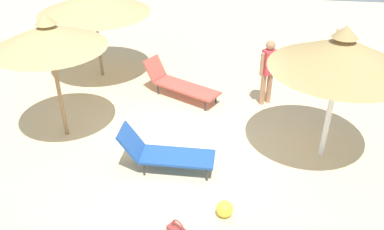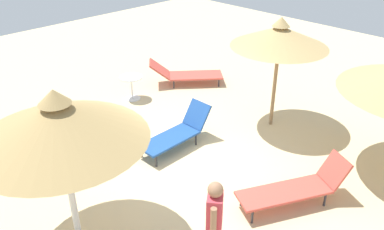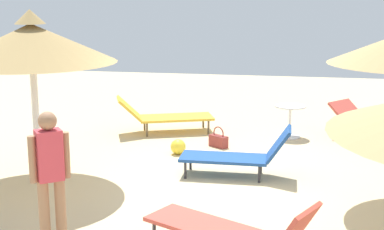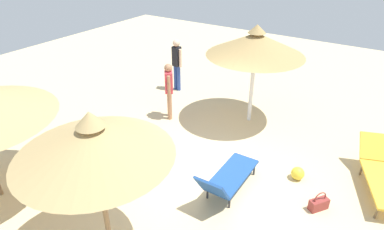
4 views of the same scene
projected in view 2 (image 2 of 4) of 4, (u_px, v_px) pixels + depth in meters
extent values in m
cube|color=beige|center=(185.00, 166.00, 8.60)|extent=(24.00, 24.00, 0.10)
cylinder|color=olive|center=(275.00, 81.00, 9.56)|extent=(0.09, 0.09, 2.34)
cone|color=tan|center=(280.00, 36.00, 9.04)|extent=(2.25, 2.25, 0.48)
cone|color=tan|center=(281.00, 22.00, 8.87)|extent=(0.40, 0.40, 0.22)
cylinder|color=white|center=(69.00, 183.00, 6.15)|extent=(0.11, 0.11, 2.34)
cone|color=tan|center=(58.00, 122.00, 5.64)|extent=(2.59, 2.59, 0.59)
cone|color=tan|center=(54.00, 97.00, 5.45)|extent=(0.47, 0.47, 0.22)
cube|color=#1E478C|center=(169.00, 139.00, 8.89)|extent=(1.44, 0.61, 0.05)
cylinder|color=#2D2D33|center=(156.00, 161.00, 8.44)|extent=(0.04, 0.04, 0.28)
cylinder|color=#2D2D33|center=(141.00, 152.00, 8.75)|extent=(0.04, 0.04, 0.28)
cylinder|color=#2D2D33|center=(196.00, 139.00, 9.19)|extent=(0.04, 0.04, 0.28)
cylinder|color=#2D2D33|center=(181.00, 132.00, 9.50)|extent=(0.04, 0.04, 0.28)
cube|color=#1E478C|center=(197.00, 114.00, 9.31)|extent=(0.40, 0.60, 0.55)
cube|color=#CC4C3F|center=(196.00, 75.00, 12.21)|extent=(1.69, 1.58, 0.05)
cylinder|color=#2D2D33|center=(216.00, 75.00, 12.59)|extent=(0.04, 0.04, 0.24)
cylinder|color=#2D2D33|center=(219.00, 83.00, 12.08)|extent=(0.04, 0.04, 0.24)
cylinder|color=#2D2D33|center=(173.00, 77.00, 12.49)|extent=(0.04, 0.04, 0.24)
cylinder|color=#2D2D33|center=(174.00, 84.00, 11.98)|extent=(0.04, 0.04, 0.24)
cube|color=#CC4C3F|center=(159.00, 69.00, 12.02)|extent=(0.91, 0.92, 0.48)
cube|color=gold|center=(52.00, 118.00, 9.73)|extent=(1.72, 1.19, 0.05)
cylinder|color=brown|center=(62.00, 110.00, 10.45)|extent=(0.04, 0.04, 0.30)
cylinder|color=brown|center=(80.00, 115.00, 10.24)|extent=(0.04, 0.04, 0.30)
cylinder|color=brown|center=(24.00, 134.00, 9.40)|extent=(0.04, 0.04, 0.30)
cylinder|color=brown|center=(43.00, 139.00, 9.18)|extent=(0.04, 0.04, 0.30)
cube|color=gold|center=(18.00, 128.00, 8.81)|extent=(0.69, 0.81, 0.47)
cube|color=#CC4C3F|center=(284.00, 192.00, 7.27)|extent=(1.82, 1.30, 0.05)
cylinder|color=#2D2D33|center=(252.00, 217.00, 6.95)|extent=(0.04, 0.04, 0.28)
cylinder|color=#2D2D33|center=(241.00, 199.00, 7.35)|extent=(0.04, 0.04, 0.28)
cylinder|color=#2D2D33|center=(325.00, 200.00, 7.35)|extent=(0.04, 0.04, 0.28)
cylinder|color=#2D2D33|center=(311.00, 184.00, 7.75)|extent=(0.04, 0.04, 0.28)
cube|color=#CC4C3F|center=(334.00, 170.00, 7.41)|extent=(0.56, 0.66, 0.53)
cube|color=#D83F4C|center=(215.00, 213.00, 5.62)|extent=(0.37, 0.36, 0.61)
sphere|color=#A57554|center=(215.00, 190.00, 5.42)|extent=(0.22, 0.22, 0.22)
cylinder|color=#A57554|center=(216.00, 205.00, 5.80)|extent=(0.09, 0.09, 0.56)
cylinder|color=#A57554|center=(213.00, 224.00, 5.46)|extent=(0.09, 0.09, 0.56)
cube|color=maroon|center=(113.00, 124.00, 9.86)|extent=(0.41, 0.36, 0.23)
torus|color=maroon|center=(112.00, 118.00, 9.78)|extent=(0.23, 0.18, 0.27)
cylinder|color=silver|center=(131.00, 77.00, 11.08)|extent=(0.65, 0.65, 0.02)
cylinder|color=silver|center=(132.00, 88.00, 11.24)|extent=(0.05, 0.05, 0.66)
cylinder|color=silver|center=(133.00, 98.00, 11.39)|extent=(0.45, 0.45, 0.02)
sphere|color=yellow|center=(104.00, 144.00, 9.03)|extent=(0.29, 0.29, 0.29)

